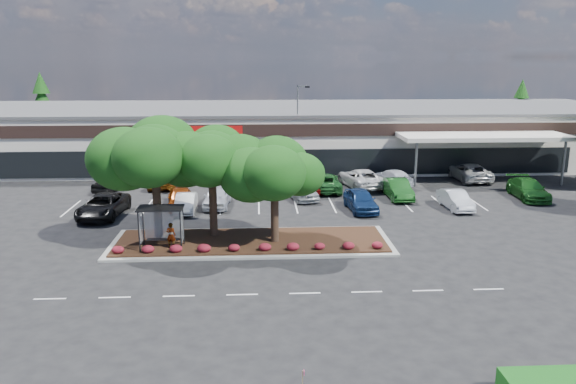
{
  "coord_description": "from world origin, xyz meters",
  "views": [
    {
      "loc": [
        -1.49,
        -30.59,
        11.77
      ],
      "look_at": [
        0.55,
        7.38,
        2.6
      ],
      "focal_mm": 35.0,
      "sensor_mm": 36.0,
      "label": 1
    }
  ],
  "objects_px": {
    "car_0": "(103,206)",
    "car_1": "(181,199)",
    "survey_stake": "(303,380)",
    "light_pole": "(299,137)"
  },
  "relations": [
    {
      "from": "survey_stake",
      "to": "car_1",
      "type": "xyz_separation_m",
      "value": [
        -7.73,
        26.33,
        0.03
      ]
    },
    {
      "from": "survey_stake",
      "to": "car_1",
      "type": "distance_m",
      "value": 27.44
    },
    {
      "from": "light_pole",
      "to": "car_1",
      "type": "height_order",
      "value": "light_pole"
    },
    {
      "from": "car_0",
      "to": "car_1",
      "type": "xyz_separation_m",
      "value": [
        5.53,
        2.27,
        -0.11
      ]
    },
    {
      "from": "light_pole",
      "to": "car_0",
      "type": "xyz_separation_m",
      "value": [
        -15.81,
        -13.9,
        -3.2
      ]
    },
    {
      "from": "survey_stake",
      "to": "car_0",
      "type": "relative_size",
      "value": 0.18
    },
    {
      "from": "light_pole",
      "to": "survey_stake",
      "type": "relative_size",
      "value": 8.5
    },
    {
      "from": "car_0",
      "to": "car_1",
      "type": "relative_size",
      "value": 1.2
    },
    {
      "from": "light_pole",
      "to": "car_0",
      "type": "height_order",
      "value": "light_pole"
    },
    {
      "from": "light_pole",
      "to": "car_1",
      "type": "relative_size",
      "value": 1.84
    }
  ]
}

